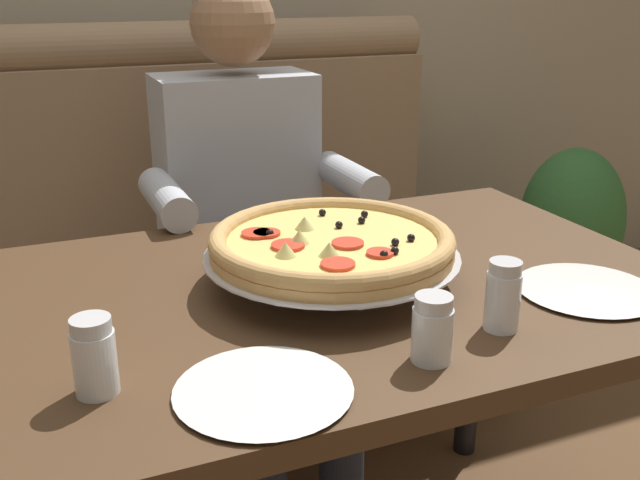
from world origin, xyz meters
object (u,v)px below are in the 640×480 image
at_px(plate_near_right, 263,386).
at_px(potted_plant, 570,235).
at_px(pizza, 331,244).
at_px(shaker_oregano, 95,362).
at_px(booth_bench, 210,280).
at_px(shaker_pepper_flakes, 502,301).
at_px(plate_near_left, 588,286).
at_px(dining_table, 328,329).
at_px(diner_main, 249,202).
at_px(shaker_parmesan, 432,334).

relative_size(plate_near_right, potted_plant, 0.34).
height_order(pizza, shaker_oregano, same).
xyz_separation_m(pizza, plate_near_right, (-0.23, -0.30, -0.06)).
bearing_deg(shaker_oregano, plate_near_right, -23.38).
relative_size(shaker_oregano, potted_plant, 0.15).
height_order(booth_bench, pizza, booth_bench).
height_order(shaker_pepper_flakes, plate_near_right, shaker_pepper_flakes).
height_order(pizza, plate_near_left, pizza).
relative_size(dining_table, diner_main, 1.00).
distance_m(shaker_parmesan, shaker_pepper_flakes, 0.16).
xyz_separation_m(shaker_oregano, plate_near_right, (0.20, -0.09, -0.04)).
bearing_deg(shaker_pepper_flakes, shaker_parmesan, -163.74).
bearing_deg(dining_table, shaker_oregano, -153.00).
relative_size(shaker_pepper_flakes, plate_near_left, 0.46).
xyz_separation_m(shaker_oregano, potted_plant, (1.72, 1.03, -0.40)).
height_order(booth_bench, plate_near_left, booth_bench).
relative_size(booth_bench, diner_main, 1.25).
bearing_deg(booth_bench, plate_near_right, -100.61).
relative_size(pizza, shaker_oregano, 4.19).
bearing_deg(shaker_oregano, shaker_parmesan, -11.98).
distance_m(dining_table, potted_plant, 1.55).
relative_size(pizza, plate_near_left, 1.86).
height_order(shaker_oregano, shaker_pepper_flakes, shaker_pepper_flakes).
relative_size(dining_table, plate_near_right, 5.37).
height_order(shaker_oregano, plate_near_right, shaker_oregano).
xyz_separation_m(dining_table, shaker_oregano, (-0.42, -0.21, 0.14)).
relative_size(booth_bench, shaker_pepper_flakes, 14.19).
bearing_deg(diner_main, shaker_parmesan, -91.48).
bearing_deg(plate_near_right, pizza, 52.84).
relative_size(diner_main, plate_near_left, 5.27).
xyz_separation_m(shaker_pepper_flakes, plate_near_left, (0.22, 0.06, -0.04)).
distance_m(shaker_pepper_flakes, plate_near_right, 0.40).
xyz_separation_m(booth_bench, plate_near_right, (-0.22, -1.19, 0.35)).
xyz_separation_m(plate_near_left, plate_near_right, (-0.62, -0.09, -0.00)).
relative_size(booth_bench, plate_near_left, 6.58).
height_order(plate_near_left, potted_plant, plate_near_left).
height_order(plate_near_right, potted_plant, plate_near_right).
relative_size(booth_bench, pizza, 3.54).
distance_m(dining_table, diner_main, 0.62).
bearing_deg(plate_near_right, shaker_pepper_flakes, 5.07).
bearing_deg(shaker_pepper_flakes, pizza, 122.55).
xyz_separation_m(shaker_pepper_flakes, plate_near_right, (-0.40, -0.04, -0.04)).
bearing_deg(plate_near_right, diner_main, 73.54).
xyz_separation_m(diner_main, pizza, (-0.04, -0.62, 0.10)).
bearing_deg(potted_plant, pizza, -147.57).
bearing_deg(plate_near_left, shaker_oregano, -179.50).
distance_m(shaker_parmesan, plate_near_left, 0.39).
height_order(diner_main, pizza, diner_main).
xyz_separation_m(booth_bench, shaker_pepper_flakes, (0.18, -1.15, 0.39)).
distance_m(shaker_oregano, potted_plant, 2.04).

